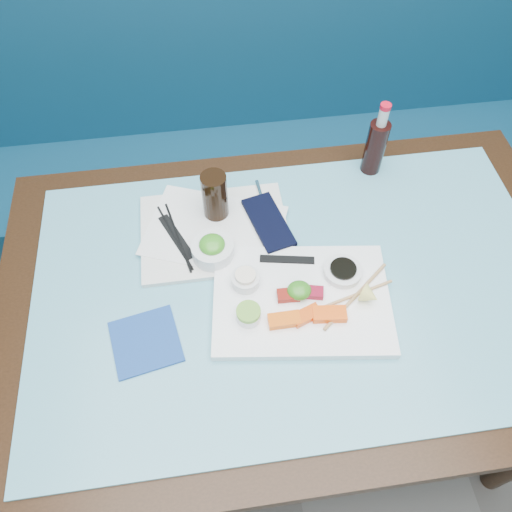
{
  "coord_description": "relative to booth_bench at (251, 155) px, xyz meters",
  "views": [
    {
      "loc": [
        -0.18,
        0.86,
        1.75
      ],
      "look_at": [
        -0.09,
        1.51,
        0.8
      ],
      "focal_mm": 35.0,
      "sensor_mm": 36.0,
      "label": 1
    }
  ],
  "objects": [
    {
      "name": "booth_bench",
      "position": [
        0.0,
        0.0,
        0.0
      ],
      "size": [
        3.0,
        0.56,
        1.17
      ],
      "color": "navy",
      "rests_on": "ground"
    },
    {
      "name": "dining_table",
      "position": [
        0.0,
        -0.84,
        0.29
      ],
      "size": [
        1.4,
        0.9,
        0.75
      ],
      "color": "black",
      "rests_on": "ground"
    },
    {
      "name": "glass_top",
      "position": [
        0.0,
        -0.84,
        0.38
      ],
      "size": [
        1.22,
        0.76,
        0.01
      ],
      "primitive_type": "cube",
      "color": "#5BA4B7",
      "rests_on": "dining_table"
    },
    {
      "name": "sashimi_plate",
      "position": [
        0.0,
        -0.89,
        0.39
      ],
      "size": [
        0.43,
        0.33,
        0.02
      ],
      "primitive_type": "cube",
      "rotation": [
        0.0,
        0.0,
        -0.13
      ],
      "color": "white",
      "rests_on": "glass_top"
    },
    {
      "name": "salmon_left",
      "position": [
        -0.05,
        -0.94,
        0.41
      ],
      "size": [
        0.07,
        0.03,
        0.02
      ],
      "primitive_type": "cube",
      "rotation": [
        0.0,
        0.0,
        0.01
      ],
      "color": "#F25A09",
      "rests_on": "sashimi_plate"
    },
    {
      "name": "salmon_mid",
      "position": [
        0.0,
        -0.94,
        0.41
      ],
      "size": [
        0.07,
        0.05,
        0.02
      ],
      "primitive_type": "cube",
      "rotation": [
        0.0,
        0.0,
        0.36
      ],
      "color": "#E84909",
      "rests_on": "sashimi_plate"
    },
    {
      "name": "salmon_right",
      "position": [
        0.05,
        -0.94,
        0.41
      ],
      "size": [
        0.08,
        0.04,
        0.02
      ],
      "primitive_type": "cube",
      "rotation": [
        0.0,
        0.0,
        -0.11
      ],
      "color": "#FF510A",
      "rests_on": "sashimi_plate"
    },
    {
      "name": "tuna_left",
      "position": [
        -0.03,
        -0.88,
        0.41
      ],
      "size": [
        0.05,
        0.03,
        0.02
      ],
      "primitive_type": "cube",
      "rotation": [
        0.0,
        0.0,
        -0.04
      ],
      "color": "maroon",
      "rests_on": "sashimi_plate"
    },
    {
      "name": "tuna_right",
      "position": [
        0.03,
        -0.88,
        0.41
      ],
      "size": [
        0.05,
        0.04,
        0.02
      ],
      "primitive_type": "cube",
      "rotation": [
        0.0,
        0.0,
        -0.23
      ],
      "color": "maroon",
      "rests_on": "sashimi_plate"
    },
    {
      "name": "seaweed_garnish",
      "position": [
        -0.0,
        -0.88,
        0.42
      ],
      "size": [
        0.07,
        0.06,
        0.03
      ],
      "primitive_type": "ellipsoid",
      "rotation": [
        0.0,
        0.0,
        0.3
      ],
      "color": "#33801D",
      "rests_on": "sashimi_plate"
    },
    {
      "name": "ramekin_wasabi",
      "position": [
        -0.12,
        -0.92,
        0.41
      ],
      "size": [
        0.06,
        0.06,
        0.02
      ],
      "primitive_type": "cylinder",
      "rotation": [
        0.0,
        0.0,
        -0.2
      ],
      "color": "white",
      "rests_on": "sashimi_plate"
    },
    {
      "name": "wasabi_fill",
      "position": [
        -0.12,
        -0.92,
        0.43
      ],
      "size": [
        0.07,
        0.07,
        0.01
      ],
      "primitive_type": "cylinder",
      "rotation": [
        0.0,
        0.0,
        -0.4
      ],
      "color": "#6EAE38",
      "rests_on": "ramekin_wasabi"
    },
    {
      "name": "ramekin_ginger",
      "position": [
        -0.12,
        -0.83,
        0.42
      ],
      "size": [
        0.08,
        0.08,
        0.03
      ],
      "primitive_type": "cylinder",
      "rotation": [
        0.0,
        0.0,
        -0.35
      ],
      "color": "white",
      "rests_on": "sashimi_plate"
    },
    {
      "name": "ginger_fill",
      "position": [
        -0.12,
        -0.83,
        0.44
      ],
      "size": [
        0.05,
        0.05,
        0.01
      ],
      "primitive_type": "cylinder",
      "rotation": [
        0.0,
        0.0,
        0.18
      ],
      "color": "#FEEBD0",
      "rests_on": "ramekin_ginger"
    },
    {
      "name": "soy_dish",
      "position": [
        0.11,
        -0.84,
        0.41
      ],
      "size": [
        0.11,
        0.11,
        0.02
      ],
      "primitive_type": "cylinder",
      "rotation": [
        0.0,
        0.0,
        0.24
      ],
      "color": "white",
      "rests_on": "sashimi_plate"
    },
    {
      "name": "soy_fill",
      "position": [
        0.11,
        -0.84,
        0.42
      ],
      "size": [
        0.08,
        0.08,
        0.01
      ],
      "primitive_type": "cylinder",
      "rotation": [
        0.0,
        0.0,
        0.35
      ],
      "color": "black",
      "rests_on": "soy_dish"
    },
    {
      "name": "lemon_wedge",
      "position": [
        0.15,
        -0.92,
        0.43
      ],
      "size": [
        0.06,
        0.06,
        0.05
      ],
      "primitive_type": "cone",
      "rotation": [
        1.57,
        0.0,
        0.84
      ],
      "color": "#FEF378",
      "rests_on": "sashimi_plate"
    },
    {
      "name": "chopstick_sleeve",
      "position": [
        -0.01,
        -0.78,
        0.41
      ],
      "size": [
        0.13,
        0.04,
        0.0
      ],
      "primitive_type": "cube",
      "rotation": [
        0.0,
        0.0,
        -0.18
      ],
      "color": "black",
      "rests_on": "sashimi_plate"
    },
    {
      "name": "wooden_chopstick_a",
      "position": [
        0.11,
        -0.9,
        0.41
      ],
      "size": [
        0.2,
        0.06,
        0.01
      ],
      "primitive_type": "cylinder",
      "rotation": [
        1.57,
        0.0,
        -1.31
      ],
      "color": "tan",
      "rests_on": "sashimi_plate"
    },
    {
      "name": "wooden_chopstick_b",
      "position": [
        0.12,
        -0.9,
        0.41
      ],
      "size": [
        0.18,
        0.15,
        0.01
      ],
      "primitive_type": "cylinder",
      "rotation": [
        1.57,
        0.0,
        -0.88
      ],
      "color": "tan",
      "rests_on": "sashimi_plate"
    },
    {
      "name": "serving_tray",
      "position": [
        -0.18,
        -0.66,
        0.39
      ],
      "size": [
        0.36,
        0.27,
        0.01
      ],
      "primitive_type": "cube",
      "rotation": [
        0.0,
        0.0,
        0.0
      ],
      "color": "silver",
      "rests_on": "glass_top"
    },
    {
      "name": "paper_placemat",
      "position": [
        -0.18,
        -0.66,
        0.4
      ],
      "size": [
        0.39,
        0.33,
        0.0
      ],
      "primitive_type": "cube",
      "rotation": [
        0.0,
        0.0,
        -0.37
      ],
      "color": "white",
      "rests_on": "serving_tray"
    },
    {
      "name": "seaweed_bowl",
      "position": [
        -0.19,
        -0.74,
        0.42
      ],
      "size": [
        0.12,
        0.12,
        0.04
      ],
      "primitive_type": "cylinder",
      "rotation": [
        0.0,
        0.0,
        0.27
      ],
      "color": "white",
      "rests_on": "serving_tray"
    },
    {
      "name": "seaweed_salad",
      "position": [
        -0.19,
        -0.74,
        0.44
      ],
      "size": [
        0.07,
        0.07,
        0.03
      ],
      "primitive_type": "ellipsoid",
      "rotation": [
        0.0,
        0.0,
        0.17
      ],
      "color": "#388F21",
      "rests_on": "seaweed_bowl"
    },
    {
      "name": "cola_glass",
      "position": [
        -0.17,
        -0.61,
        0.46
      ],
      "size": [
        0.08,
        0.08,
        0.13
      ],
      "primitive_type": "cylinder",
      "rotation": [
        0.0,
        0.0,
        -0.29
      ],
      "color": "black",
      "rests_on": "serving_tray"
    },
    {
      "name": "navy_pouch",
      "position": [
        -0.04,
        -0.66,
        0.4
      ],
      "size": [
        0.12,
        0.19,
        0.01
      ],
      "primitive_type": "cube",
      "rotation": [
        0.0,
        0.0,
        0.24
      ],
      "color": "black",
      "rests_on": "serving_tray"
    },
    {
      "name": "fork",
      "position": [
        -0.05,
        -0.56,
        0.4
      ],
      "size": [
        0.02,
        0.08,
        0.01
      ],
      "primitive_type": "cylinder",
      "rotation": [
        1.57,
        0.0,
        0.08
      ],
      "color": "white",
      "rests_on": "serving_tray"
    },
    {
      "name": "black_chopstick_a",
      "position": [
        -0.28,
        -0.67,
        0.4
      ],
      "size": [
        0.08,
        0.21,
        0.01
      ],
      "primitive_type": "cylinder",
      "rotation": [
        1.57,
        0.0,
        0.35
      ],
      "color": "black",
      "rests_on": "serving_tray"
    },
    {
      "name": "black_chopstick_b",
      "position": [
        -0.27,
        -0.67,
        0.4
      ],
      "size": [
        0.06,
        0.22,
        0.01
      ],
      "primitive_type": "cylinder",
      "rotation": [
        1.57,
        0.0,
        0.23
      ],
      "color": "black",
      "rests_on": "serving_tray"
    },
    {
      "name": "tray_sleeve",
      "position": [
        -0.27,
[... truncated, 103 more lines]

